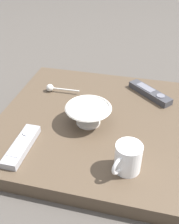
% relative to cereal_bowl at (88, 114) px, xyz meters
% --- Properties ---
extents(ground_plane, '(6.00, 6.00, 0.00)m').
position_rel_cereal_bowl_xyz_m(ground_plane, '(0.03, -0.02, -0.08)').
color(ground_plane, '#47423D').
extents(table, '(0.62, 0.65, 0.05)m').
position_rel_cereal_bowl_xyz_m(table, '(0.03, -0.02, -0.06)').
color(table, '#4C3D2D').
rests_on(table, ground).
extents(cereal_bowl, '(0.15, 0.15, 0.06)m').
position_rel_cereal_bowl_xyz_m(cereal_bowl, '(0.00, 0.00, 0.00)').
color(cereal_bowl, beige).
rests_on(cereal_bowl, table).
extents(coffee_mug, '(0.09, 0.07, 0.08)m').
position_rel_cereal_bowl_xyz_m(coffee_mug, '(-0.17, -0.15, 0.01)').
color(coffee_mug, white).
rests_on(coffee_mug, table).
extents(teaspoon, '(0.03, 0.13, 0.03)m').
position_rel_cereal_bowl_xyz_m(teaspoon, '(0.16, 0.18, -0.02)').
color(teaspoon, silver).
rests_on(teaspoon, table).
extents(tv_remote_near, '(0.15, 0.17, 0.03)m').
position_rel_cereal_bowl_xyz_m(tv_remote_near, '(0.22, -0.18, -0.02)').
color(tv_remote_near, '#38383D').
rests_on(tv_remote_near, table).
extents(tv_remote_far, '(0.17, 0.05, 0.02)m').
position_rel_cereal_bowl_xyz_m(tv_remote_far, '(-0.16, 0.16, -0.02)').
color(tv_remote_far, '#9E9EA3').
rests_on(tv_remote_far, table).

